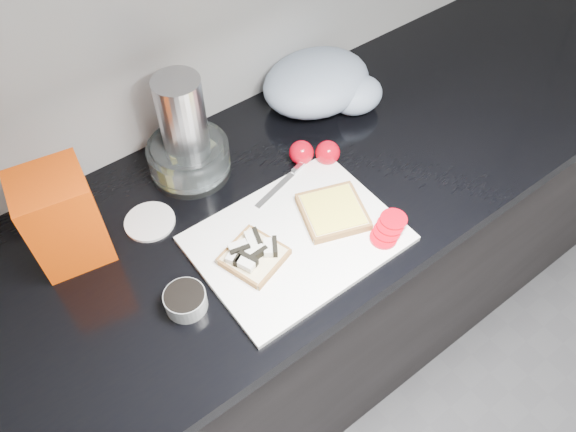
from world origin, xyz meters
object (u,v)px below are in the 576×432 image
(cutting_board, at_px, (297,239))
(glass_bowl, at_px, (189,159))
(bread_bag, at_px, (62,218))
(steel_canister, at_px, (184,126))

(cutting_board, height_order, glass_bowl, glass_bowl)
(bread_bag, height_order, steel_canister, steel_canister)
(bread_bag, bearing_deg, steel_canister, 21.72)
(bread_bag, bearing_deg, cutting_board, -24.35)
(cutting_board, height_order, bread_bag, bread_bag)
(glass_bowl, relative_size, steel_canister, 0.75)
(glass_bowl, relative_size, bread_bag, 0.87)
(glass_bowl, bearing_deg, cutting_board, -76.74)
(cutting_board, xyz_separation_m, glass_bowl, (-0.07, 0.30, 0.03))
(cutting_board, bearing_deg, bread_bag, 146.14)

